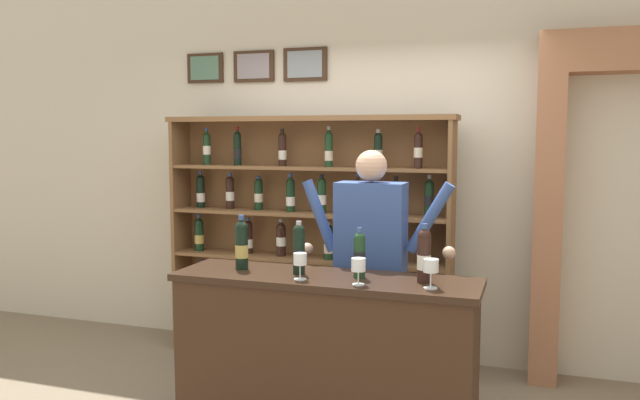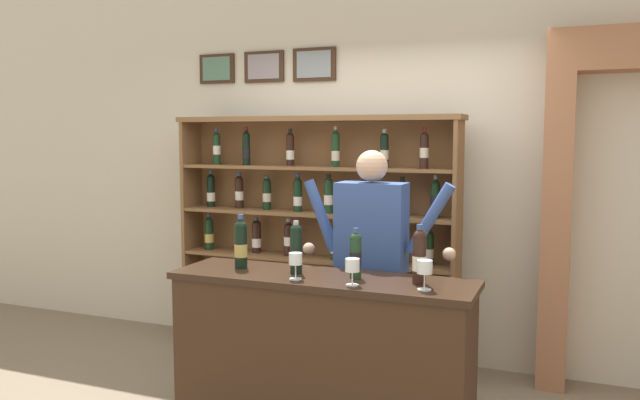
% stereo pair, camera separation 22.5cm
% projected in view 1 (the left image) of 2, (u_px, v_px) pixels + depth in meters
% --- Properties ---
extents(back_wall, '(12.00, 0.19, 3.38)m').
position_uv_depth(back_wall, '(375.00, 147.00, 5.13)').
color(back_wall, beige).
rests_on(back_wall, ground).
extents(wine_shelf, '(2.31, 0.32, 1.93)m').
position_uv_depth(wine_shelf, '(308.00, 232.00, 5.00)').
color(wine_shelf, brown).
rests_on(wine_shelf, ground).
extents(tasting_counter, '(1.78, 0.51, 0.98)m').
position_uv_depth(tasting_counter, '(325.00, 358.00, 3.70)').
color(tasting_counter, '#382316').
rests_on(tasting_counter, ground).
extents(shopkeeper, '(1.01, 0.22, 1.69)m').
position_uv_depth(shopkeeper, '(371.00, 250.00, 4.05)').
color(shopkeeper, '#2D3347').
rests_on(shopkeeper, ground).
extents(tasting_bottle_chianti, '(0.08, 0.08, 0.33)m').
position_uv_depth(tasting_bottle_chianti, '(242.00, 244.00, 3.83)').
color(tasting_bottle_chianti, black).
rests_on(tasting_bottle_chianti, tasting_counter).
extents(tasting_bottle_grappa, '(0.07, 0.07, 0.31)m').
position_uv_depth(tasting_bottle_grappa, '(299.00, 249.00, 3.70)').
color(tasting_bottle_grappa, black).
rests_on(tasting_bottle_grappa, tasting_counter).
extents(tasting_bottle_brunello, '(0.07, 0.07, 0.29)m').
position_uv_depth(tasting_bottle_brunello, '(359.00, 254.00, 3.60)').
color(tasting_bottle_brunello, '#19381E').
rests_on(tasting_bottle_brunello, tasting_counter).
extents(tasting_bottle_super_tuscan, '(0.07, 0.07, 0.33)m').
position_uv_depth(tasting_bottle_super_tuscan, '(424.00, 255.00, 3.48)').
color(tasting_bottle_super_tuscan, black).
rests_on(tasting_bottle_super_tuscan, tasting_counter).
extents(wine_glass_spare, '(0.08, 0.08, 0.15)m').
position_uv_depth(wine_glass_spare, '(299.00, 261.00, 3.55)').
color(wine_glass_spare, silver).
rests_on(wine_glass_spare, tasting_counter).
extents(wine_glass_left, '(0.08, 0.08, 0.15)m').
position_uv_depth(wine_glass_left, '(358.00, 266.00, 3.42)').
color(wine_glass_left, silver).
rests_on(wine_glass_left, tasting_counter).
extents(wine_glass_center, '(0.08, 0.08, 0.16)m').
position_uv_depth(wine_glass_center, '(431.00, 267.00, 3.34)').
color(wine_glass_center, silver).
rests_on(wine_glass_center, tasting_counter).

